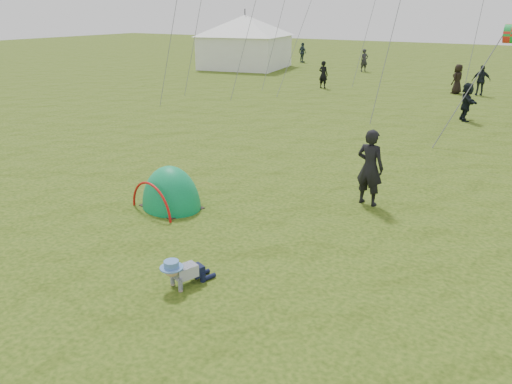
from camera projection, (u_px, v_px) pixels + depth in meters
The scene contains 12 objects.
ground at pixel (191, 283), 9.01m from camera, with size 140.00×140.00×0.00m, color #20380C.
crawling_toddler at pixel (183, 271), 8.84m from camera, with size 0.53×0.75×0.58m, color black, non-canonical shape.
popup_tent at pixel (172, 207), 12.47m from camera, with size 1.63×1.34×2.11m, color #0E7345.
standing_adult at pixel (370, 167), 12.33m from camera, with size 0.70×0.46×1.93m, color black.
event_marquee at pixel (245, 40), 40.61m from camera, with size 6.49×6.49×4.46m, color white, non-canonical shape.
crowd_person_0 at pixel (364, 60), 38.62m from camera, with size 0.62×0.41×1.71m, color #26252A.
crowd_person_1 at pixel (247, 55), 43.10m from camera, with size 0.81×0.63×1.67m, color #3C352C.
crowd_person_5 at pixel (467, 102), 21.71m from camera, with size 1.54×0.49×1.66m, color black.
crowd_person_6 at pixel (323, 75), 30.63m from camera, with size 0.60×0.39×1.65m, color black.
crowd_person_8 at pixel (302, 53), 45.08m from camera, with size 1.02×0.42×1.74m, color #283640.
crowd_person_10 at pixel (457, 79), 28.65m from camera, with size 0.81×0.53×1.66m, color black.
crowd_person_14 at pixel (481, 80), 28.04m from camera, with size 0.98×0.41×1.68m, color black.
Camera 1 is at (5.11, -6.11, 4.68)m, focal length 35.00 mm.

